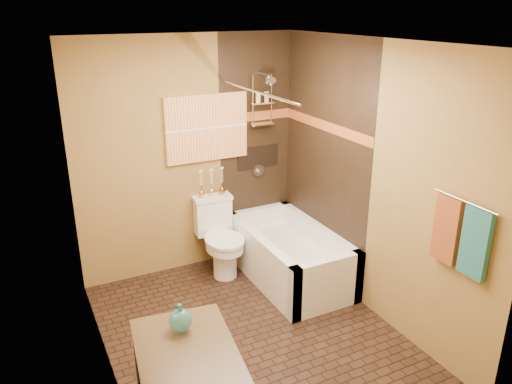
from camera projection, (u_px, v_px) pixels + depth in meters
floor at (253, 336)px, 4.41m from camera, size 3.00×3.00×0.00m
wall_left at (98, 235)px, 3.46m from camera, size 0.02×3.00×2.50m
wall_right at (372, 183)px, 4.48m from camera, size 0.02×3.00×2.50m
wall_back at (189, 157)px, 5.22m from camera, size 2.40×0.02×2.50m
wall_front at (375, 298)px, 2.72m from camera, size 2.40×0.02×2.50m
ceiling at (252, 42)px, 3.53m from camera, size 3.00×3.00×0.00m
alcove_tile_back at (256, 149)px, 5.54m from camera, size 0.85×0.01×2.50m
alcove_tile_right at (324, 161)px, 5.10m from camera, size 0.01×1.50×2.50m
mosaic_band_back at (256, 116)px, 5.40m from camera, size 0.85×0.01×0.10m
mosaic_band_right at (325, 126)px, 4.96m from camera, size 0.01×1.50×0.10m
alcove_niche at (258, 157)px, 5.58m from camera, size 0.50×0.01×0.25m
shower_fixtures at (262, 113)px, 5.31m from camera, size 0.24×0.33×1.16m
curtain_rod at (255, 91)px, 4.50m from camera, size 0.03×1.55×0.03m
towel_bar at (465, 202)px, 3.51m from camera, size 0.02×0.55×0.02m
towel_teal at (475, 243)px, 3.50m from camera, size 0.05×0.22×0.52m
towel_rust at (447, 229)px, 3.71m from camera, size 0.05×0.22×0.52m
sunset_painting at (207, 128)px, 5.18m from camera, size 0.90×0.04×0.70m
vanity_mirror at (132, 265)px, 2.55m from camera, size 0.01×1.00×0.90m
bathtub at (289, 259)px, 5.30m from camera, size 0.80×1.50×0.55m
toilet at (220, 237)px, 5.35m from camera, size 0.43×0.63×0.82m
teal_bottle at (180, 318)px, 3.08m from camera, size 0.17×0.17×0.23m
bud_vases at (212, 182)px, 5.31m from camera, size 0.30×0.06×0.30m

